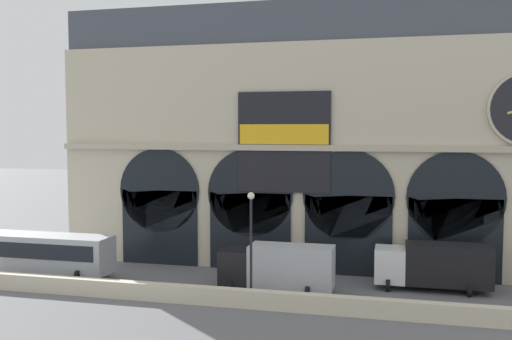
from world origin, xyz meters
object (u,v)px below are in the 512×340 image
street_lamp_quayside (251,233)px  box_truck_center (278,266)px  bus_west (39,252)px  box_truck_mideast (434,265)px

street_lamp_quayside → box_truck_center: bearing=69.7°
box_truck_center → street_lamp_quayside: size_ratio=1.09×
bus_west → box_truck_center: size_ratio=1.47×
bus_west → box_truck_center: 17.67m
box_truck_center → street_lamp_quayside: 4.15m
box_truck_mideast → street_lamp_quayside: bearing=-152.2°
bus_west → box_truck_mideast: 27.86m
box_truck_mideast → street_lamp_quayside: (-11.09, -5.84, 2.71)m
box_truck_center → street_lamp_quayside: street_lamp_quayside is taller
bus_west → box_truck_mideast: box_truck_mideast is taller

